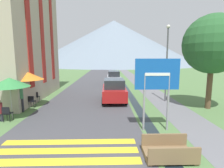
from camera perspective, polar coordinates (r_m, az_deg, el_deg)
The scene contains 19 objects.
ground_plane at distance 23.65m, azimuth 0.76°, elevation 0.06°, with size 160.00×160.00×0.00m, color #517542.
road at distance 33.59m, azimuth -4.18°, elevation 2.56°, with size 6.40×60.00×0.01m.
footpath at distance 33.86m, azimuth 6.20°, elevation 2.58°, with size 2.20×60.00×0.01m.
drainage_channel at distance 33.62m, azimuth 2.14°, elevation 2.58°, with size 0.60×60.00×0.00m.
crosswalk_marking at distance 7.26m, azimuth -14.75°, elevation -20.33°, with size 5.44×1.84×0.01m.
mountain_distant at distance 93.00m, azimuth 0.58°, elevation 13.27°, with size 82.88×82.88×22.38m.
hotel_building at distance 17.70m, azimuth -31.21°, elevation 14.82°, with size 6.38×9.86×10.71m.
road_sign at distance 8.40m, azimuth 14.48°, elevation 0.69°, with size 2.08×0.11×3.45m.
footbridge at distance 6.84m, azimuth 17.98°, elevation -20.27°, with size 1.70×1.10×0.65m.
parked_car_near at distance 14.08m, azimuth 0.67°, elevation -1.98°, with size 1.91×4.04×1.82m.
parked_car_far at distance 22.75m, azimuth 0.57°, elevation 2.04°, with size 1.76×4.26×1.82m.
cafe_chair_nearest at distance 11.24m, azimuth -31.08°, elevation -8.01°, with size 0.40×0.40×0.85m.
cafe_chair_middle at distance 13.50m, azimuth -24.76°, elevation -4.95°, with size 0.40×0.40×0.85m.
cafe_chair_far_right at distance 14.93m, azimuth -23.58°, elevation -3.65°, with size 0.40×0.40×0.85m.
cafe_umbrella_front_green at distance 11.40m, azimuth -30.51°, elevation 0.47°, with size 2.19×2.19×2.38m.
cafe_umbrella_middle_orange at distance 13.49m, azimuth -25.93°, elevation 2.43°, with size 2.19×2.19×2.52m.
person_standing_terrace at distance 12.64m, azimuth -27.65°, elevation -3.75°, with size 0.32×0.32×1.73m.
streetlamp at distance 14.50m, azimuth 17.50°, elevation 8.20°, with size 0.28×0.28×5.99m.
tree_by_path at distance 13.57m, azimuth 30.05°, elevation 11.11°, with size 3.90×3.90×6.32m.
Camera 1 is at (-0.93, -3.37, 3.47)m, focal length 28.00 mm.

